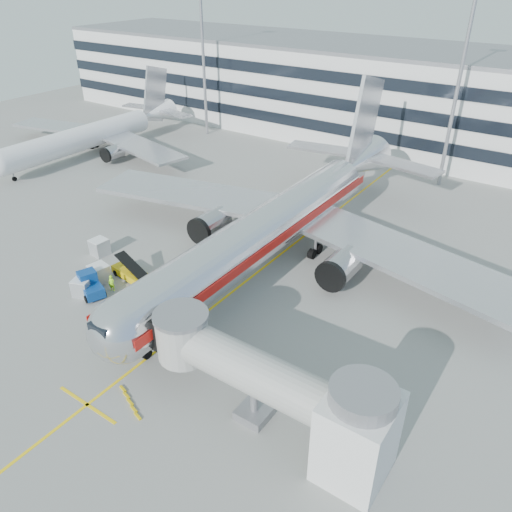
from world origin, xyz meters
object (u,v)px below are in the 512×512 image
Objects in this scene: cargo_container_right at (99,273)px; baggage_tug at (90,285)px; cargo_container_left at (99,247)px; cargo_container_front at (83,287)px; main_jet at (280,221)px; ramp_worker at (112,283)px; belt_loader at (132,273)px.

baggage_tug is at bearing -61.78° from cargo_container_right.
baggage_tug is 1.92× the size of cargo_container_left.
cargo_container_front is (-0.51, -0.49, -0.12)m from baggage_tug.
ramp_worker is at bearing -123.34° from main_jet.
belt_loader reaches higher than cargo_container_right.
baggage_tug is 1.65× the size of cargo_container_front.
belt_loader is 2.54m from ramp_worker.
cargo_container_right is (-12.01, -14.33, -3.33)m from main_jet.
cargo_container_right reaches higher than cargo_container_front.
belt_loader reaches higher than baggage_tug.
cargo_container_front is at bearing -136.16° from baggage_tug.
main_jet is 25.84× the size of cargo_container_right.
belt_loader is at bearing 72.95° from baggage_tug.
main_jet is 19.90m from baggage_tug.
baggage_tug is at bearing -123.90° from main_jet.
cargo_container_left is 0.91× the size of cargo_container_right.
baggage_tug is (-10.95, -16.30, -3.25)m from main_jet.
cargo_container_left is 0.86× the size of cargo_container_front.
belt_loader is 1.47× the size of baggage_tug.
cargo_container_right is at bearing 118.22° from baggage_tug.
cargo_container_front is 1.24× the size of ramp_worker.
cargo_container_left is at bearing 167.18° from belt_loader.
belt_loader is at bearing 68.73° from ramp_worker.
belt_loader is 4.90m from cargo_container_front.
cargo_container_right is 2.34m from ramp_worker.
cargo_container_left is (-5.25, 5.55, -0.10)m from baggage_tug.
cargo_container_front is at bearing -77.57° from cargo_container_right.
ramp_worker is at bearing 51.10° from baggage_tug.
cargo_container_left is at bearing 128.10° from cargo_container_front.
main_jet reaches higher than cargo_container_right.
baggage_tug reaches higher than ramp_worker.
main_jet is 20.61m from cargo_container_front.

